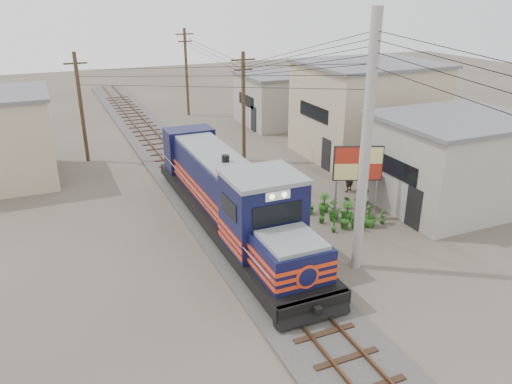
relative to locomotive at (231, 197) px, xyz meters
name	(u,v)px	position (x,y,z in m)	size (l,w,h in m)	color
ground	(273,279)	(0.00, -4.54, -1.70)	(120.00, 120.00, 0.00)	#473F35
ballast	(197,190)	(0.00, 5.46, -1.62)	(3.60, 70.00, 0.16)	#595651
track	(197,187)	(0.00, 5.46, -1.44)	(1.15, 70.00, 0.12)	#51331E
locomotive	(231,197)	(0.00, 0.00, 0.00)	(2.88, 15.64, 3.88)	black
utility_pole_main	(366,149)	(3.50, -5.04, 3.30)	(0.40, 0.40, 10.00)	#9E9B93
wooden_pole_mid	(244,105)	(4.50, 9.46, 1.98)	(1.60, 0.24, 7.00)	#4C3826
wooden_pole_far	(186,71)	(4.80, 23.46, 2.23)	(1.60, 0.24, 7.50)	#4C3826
wooden_pole_left	(81,106)	(-5.00, 13.46, 1.98)	(1.60, 0.24, 7.00)	#4C3826
power_lines	(196,56)	(-0.14, 3.95, 5.86)	(9.65, 19.00, 3.30)	black
shophouse_front	(452,162)	(11.50, -1.54, 0.66)	(7.35, 6.30, 4.70)	gray
shophouse_mid	(366,109)	(12.50, 7.46, 1.41)	(8.40, 7.35, 6.20)	tan
shophouse_back	(280,98)	(11.00, 17.46, 0.41)	(6.30, 6.30, 4.20)	gray
billboard	(358,165)	(6.15, -0.97, 1.01)	(2.24, 1.02, 3.67)	#99999E
market_umbrella	(364,169)	(7.27, 0.08, 0.31)	(2.21, 2.21, 2.29)	black
vendor	(349,176)	(7.78, 2.03, -0.76)	(0.69, 0.45, 1.88)	black
plant_nursery	(346,212)	(5.49, -1.20, -1.24)	(3.36, 3.13, 1.14)	#255919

